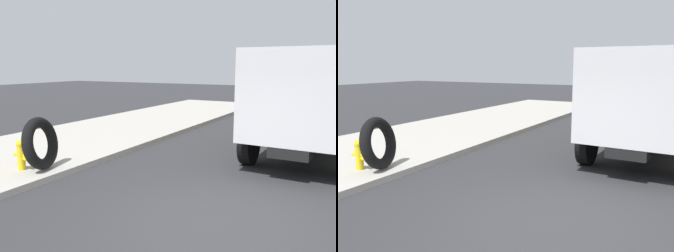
% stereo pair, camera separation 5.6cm
% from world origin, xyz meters
% --- Properties ---
extents(ground_plane, '(80.00, 80.00, 0.00)m').
position_xyz_m(ground_plane, '(0.00, 0.00, 0.00)').
color(ground_plane, '#2D2D30').
extents(fire_hydrant, '(0.21, 0.47, 0.73)m').
position_xyz_m(fire_hydrant, '(0.38, 4.94, 0.54)').
color(fire_hydrant, yellow).
rests_on(fire_hydrant, sidewalk_curb).
extents(loose_tire, '(1.33, 0.78, 1.28)m').
position_xyz_m(loose_tire, '(0.62, 4.54, 0.79)').
color(loose_tire, black).
rests_on(loose_tire, sidewalk_curb).
extents(dump_truck_yellow, '(7.09, 3.02, 3.00)m').
position_xyz_m(dump_truck_yellow, '(6.08, -0.81, 1.61)').
color(dump_truck_yellow, gold).
rests_on(dump_truck_yellow, ground).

